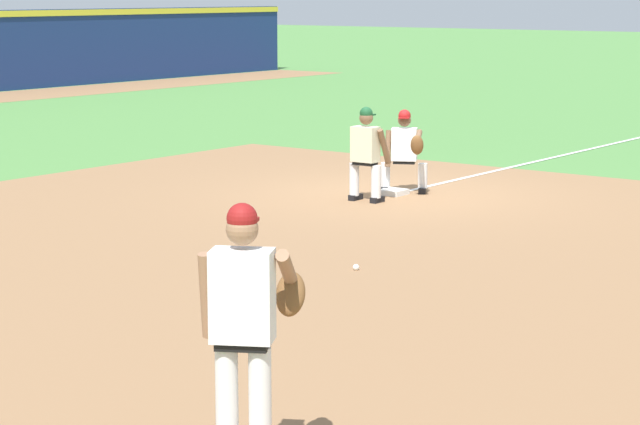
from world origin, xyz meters
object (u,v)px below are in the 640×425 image
at_px(baseball, 356,267).
at_px(pitcher, 246,325).
at_px(first_baseman, 405,148).
at_px(first_base_bag, 393,192).
at_px(baserunner, 366,150).

relative_size(baseball, pitcher, 0.04).
bearing_deg(first_baseman, pitcher, -151.75).
distance_m(first_base_bag, baserunner, 1.09).
bearing_deg(first_base_bag, baserunner, -178.66).
relative_size(pitcher, baserunner, 1.27).
xyz_separation_m(baseball, pitcher, (-5.55, -3.07, 1.02)).
bearing_deg(baserunner, pitcher, -149.05).
distance_m(baseball, baserunner, 4.87).
bearing_deg(baseball, pitcher, -151.08).
height_order(first_base_bag, first_baseman, first_baseman).
distance_m(first_base_bag, pitcher, 11.89).
bearing_deg(first_base_bag, first_baseman, -14.00).
distance_m(first_base_bag, baseball, 5.50).
bearing_deg(baseball, first_base_bag, 29.22).
bearing_deg(pitcher, baserunner, 30.95).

